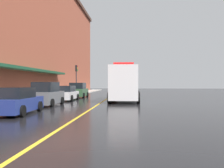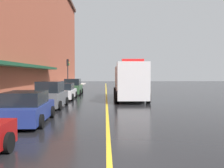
% 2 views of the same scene
% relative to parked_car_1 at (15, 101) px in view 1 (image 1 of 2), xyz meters
% --- Properties ---
extents(ground_plane, '(112.00, 112.00, 0.00)m').
position_rel_parked_car_1_xyz_m(ground_plane, '(3.94, 18.08, -0.74)').
color(ground_plane, black).
extents(sidewalk_left, '(2.40, 70.00, 0.15)m').
position_rel_parked_car_1_xyz_m(sidewalk_left, '(-2.26, 18.08, -0.67)').
color(sidewalk_left, '#ADA8A0').
rests_on(sidewalk_left, ground).
extents(lane_center_stripe, '(0.16, 70.00, 0.01)m').
position_rel_parked_car_1_xyz_m(lane_center_stripe, '(3.94, 18.08, -0.74)').
color(lane_center_stripe, gold).
rests_on(lane_center_stripe, ground).
extents(brick_building_left, '(11.69, 64.00, 17.58)m').
position_rel_parked_car_1_xyz_m(brick_building_left, '(-8.72, 17.07, 8.06)').
color(brick_building_left, brown).
rests_on(brick_building_left, ground).
extents(parked_car_1, '(2.23, 4.68, 1.56)m').
position_rel_parked_car_1_xyz_m(parked_car_1, '(0.00, 0.00, 0.00)').
color(parked_car_1, navy).
rests_on(parked_car_1, ground).
extents(parked_car_2, '(2.04, 4.16, 1.89)m').
position_rel_parked_car_1_xyz_m(parked_car_2, '(-0.04, 5.70, 0.13)').
color(parked_car_2, '#595B60').
rests_on(parked_car_2, ground).
extents(parked_car_3, '(2.12, 4.70, 1.54)m').
position_rel_parked_car_1_xyz_m(parked_car_3, '(-0.09, 11.90, -0.01)').
color(parked_car_3, silver).
rests_on(parked_car_3, ground).
extents(parked_car_4, '(2.10, 4.49, 1.86)m').
position_rel_parked_car_1_xyz_m(parked_car_4, '(0.03, 17.72, 0.12)').
color(parked_car_4, '#2D5133').
rests_on(parked_car_4, ground).
extents(box_truck, '(2.98, 8.54, 3.62)m').
position_rel_parked_car_1_xyz_m(box_truck, '(6.10, 11.35, 0.99)').
color(box_truck, silver).
rests_on(box_truck, ground).
extents(parking_meter_0, '(0.14, 0.18, 1.33)m').
position_rel_parked_car_1_xyz_m(parking_meter_0, '(-1.41, 2.29, 0.32)').
color(parking_meter_0, '#4C4C51').
rests_on(parking_meter_0, sidewalk_left).
extents(parking_meter_1, '(0.14, 0.18, 1.33)m').
position_rel_parked_car_1_xyz_m(parking_meter_1, '(-1.41, 11.99, 0.32)').
color(parking_meter_1, '#4C4C51').
rests_on(parking_meter_1, sidewalk_left).
extents(traffic_light_near, '(0.38, 0.36, 4.30)m').
position_rel_parked_car_1_xyz_m(traffic_light_near, '(-1.35, 23.10, 2.41)').
color(traffic_light_near, '#232326').
rests_on(traffic_light_near, sidewalk_left).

